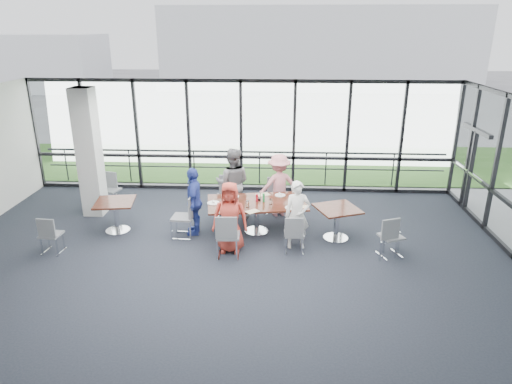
{
  "coord_description": "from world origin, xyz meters",
  "views": [
    {
      "loc": [
        1.09,
        -7.67,
        4.53
      ],
      "look_at": [
        0.59,
        1.78,
        1.1
      ],
      "focal_mm": 32.0,
      "sensor_mm": 36.0,
      "label": 1
    }
  ],
  "objects_px": {
    "side_table_right": "(337,213)",
    "chair_spare_lb": "(111,190)",
    "diner_far_left": "(233,183)",
    "chair_spare_la": "(51,235)",
    "diner_far_right": "(279,185)",
    "chair_main_nr": "(294,234)",
    "chair_main_fr": "(273,196)",
    "side_table_left": "(115,206)",
    "diner_near_right": "(297,215)",
    "main_table": "(257,206)",
    "chair_main_nl": "(228,236)",
    "diner_end": "(194,201)",
    "chair_spare_r": "(391,236)",
    "chair_main_fl": "(226,197)",
    "chair_main_end": "(183,217)",
    "structural_column": "(89,153)",
    "diner_near_left": "(230,217)"
  },
  "relations": [
    {
      "from": "side_table_right",
      "to": "chair_spare_lb",
      "type": "height_order",
      "value": "chair_spare_lb"
    },
    {
      "from": "diner_far_left",
      "to": "chair_spare_la",
      "type": "height_order",
      "value": "diner_far_left"
    },
    {
      "from": "side_table_right",
      "to": "diner_far_right",
      "type": "relative_size",
      "value": 0.71
    },
    {
      "from": "chair_main_nr",
      "to": "chair_main_fr",
      "type": "xyz_separation_m",
      "value": [
        -0.48,
        2.2,
        0.02
      ]
    },
    {
      "from": "side_table_left",
      "to": "diner_near_right",
      "type": "distance_m",
      "value": 4.22
    },
    {
      "from": "main_table",
      "to": "chair_main_nl",
      "type": "distance_m",
      "value": 1.36
    },
    {
      "from": "diner_far_right",
      "to": "diner_end",
      "type": "distance_m",
      "value": 2.27
    },
    {
      "from": "main_table",
      "to": "chair_spare_r",
      "type": "height_order",
      "value": "chair_spare_r"
    },
    {
      "from": "diner_far_right",
      "to": "diner_end",
      "type": "relative_size",
      "value": 1.01
    },
    {
      "from": "diner_far_left",
      "to": "chair_spare_r",
      "type": "xyz_separation_m",
      "value": [
        3.48,
        -1.91,
        -0.45
      ]
    },
    {
      "from": "chair_main_fl",
      "to": "chair_main_fr",
      "type": "height_order",
      "value": "chair_main_fl"
    },
    {
      "from": "side_table_left",
      "to": "diner_far_right",
      "type": "height_order",
      "value": "diner_far_right"
    },
    {
      "from": "diner_near_right",
      "to": "chair_spare_la",
      "type": "bearing_deg",
      "value": -179.43
    },
    {
      "from": "chair_main_end",
      "to": "diner_end",
      "type": "bearing_deg",
      "value": 135.17
    },
    {
      "from": "main_table",
      "to": "chair_spare_r",
      "type": "xyz_separation_m",
      "value": [
        2.84,
        -1.04,
        -0.21
      ]
    },
    {
      "from": "side_table_left",
      "to": "diner_far_left",
      "type": "distance_m",
      "value": 2.83
    },
    {
      "from": "chair_main_fl",
      "to": "chair_main_end",
      "type": "height_order",
      "value": "chair_main_fl"
    },
    {
      "from": "chair_main_end",
      "to": "chair_spare_la",
      "type": "xyz_separation_m",
      "value": [
        -2.62,
        -0.92,
        -0.07
      ]
    },
    {
      "from": "diner_far_right",
      "to": "chair_main_fl",
      "type": "bearing_deg",
      "value": -15.41
    },
    {
      "from": "side_table_right",
      "to": "diner_near_right",
      "type": "relative_size",
      "value": 0.76
    },
    {
      "from": "structural_column",
      "to": "main_table",
      "type": "distance_m",
      "value": 4.4
    },
    {
      "from": "chair_main_end",
      "to": "chair_spare_r",
      "type": "distance_m",
      "value": 4.56
    },
    {
      "from": "side_table_right",
      "to": "chair_main_fl",
      "type": "distance_m",
      "value": 2.93
    },
    {
      "from": "structural_column",
      "to": "chair_spare_r",
      "type": "relative_size",
      "value": 3.62
    },
    {
      "from": "chair_main_nl",
      "to": "side_table_right",
      "type": "bearing_deg",
      "value": 19.38
    },
    {
      "from": "diner_near_right",
      "to": "chair_spare_r",
      "type": "relative_size",
      "value": 1.7
    },
    {
      "from": "main_table",
      "to": "chair_main_end",
      "type": "relative_size",
      "value": 2.51
    },
    {
      "from": "structural_column",
      "to": "chair_main_fl",
      "type": "distance_m",
      "value": 3.55
    },
    {
      "from": "diner_near_left",
      "to": "main_table",
      "type": "bearing_deg",
      "value": 63.77
    },
    {
      "from": "chair_main_nl",
      "to": "structural_column",
      "type": "bearing_deg",
      "value": 146.3
    },
    {
      "from": "diner_far_left",
      "to": "chair_spare_la",
      "type": "xyz_separation_m",
      "value": [
        -3.64,
        -2.13,
        -0.48
      ]
    },
    {
      "from": "side_table_left",
      "to": "chair_main_fr",
      "type": "relative_size",
      "value": 1.13
    },
    {
      "from": "side_table_right",
      "to": "chair_spare_la",
      "type": "xyz_separation_m",
      "value": [
        -6.09,
        -0.99,
        -0.23
      ]
    },
    {
      "from": "structural_column",
      "to": "chair_main_fr",
      "type": "relative_size",
      "value": 3.68
    },
    {
      "from": "diner_near_left",
      "to": "diner_end",
      "type": "xyz_separation_m",
      "value": [
        -0.91,
        0.85,
        0.02
      ]
    },
    {
      "from": "chair_main_fr",
      "to": "chair_spare_la",
      "type": "relative_size",
      "value": 1.06
    },
    {
      "from": "diner_near_left",
      "to": "diner_end",
      "type": "height_order",
      "value": "diner_end"
    },
    {
      "from": "diner_end",
      "to": "chair_main_nl",
      "type": "distance_m",
      "value": 1.46
    },
    {
      "from": "diner_near_right",
      "to": "chair_main_end",
      "type": "height_order",
      "value": "diner_near_right"
    },
    {
      "from": "side_table_right",
      "to": "chair_spare_r",
      "type": "height_order",
      "value": "chair_spare_r"
    },
    {
      "from": "side_table_right",
      "to": "structural_column",
      "type": "bearing_deg",
      "value": 168.71
    },
    {
      "from": "chair_main_fl",
      "to": "chair_spare_r",
      "type": "distance_m",
      "value": 4.19
    },
    {
      "from": "chair_main_end",
      "to": "chair_spare_lb",
      "type": "distance_m",
      "value": 2.97
    },
    {
      "from": "main_table",
      "to": "side_table_left",
      "type": "xyz_separation_m",
      "value": [
        -3.27,
        -0.14,
        -0.01
      ]
    },
    {
      "from": "side_table_left",
      "to": "diner_near_right",
      "type": "xyz_separation_m",
      "value": [
        4.18,
        -0.6,
        0.12
      ]
    },
    {
      "from": "diner_far_left",
      "to": "chair_spare_r",
      "type": "height_order",
      "value": "diner_far_left"
    },
    {
      "from": "structural_column",
      "to": "chair_main_fr",
      "type": "bearing_deg",
      "value": 3.98
    },
    {
      "from": "diner_end",
      "to": "diner_near_left",
      "type": "bearing_deg",
      "value": 42.74
    },
    {
      "from": "chair_spare_lb",
      "to": "chair_main_nl",
      "type": "bearing_deg",
      "value": 158.17
    },
    {
      "from": "main_table",
      "to": "chair_spare_lb",
      "type": "bearing_deg",
      "value": 150.22
    }
  ]
}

